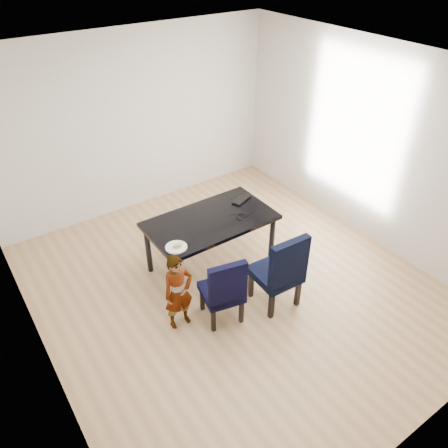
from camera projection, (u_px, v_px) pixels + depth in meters
floor at (233, 286)px, 5.55m from camera, size 4.50×5.00×0.01m
ceiling at (236, 69)px, 4.00m from camera, size 4.50×5.00×0.01m
wall_back at (136, 123)px, 6.47m from camera, size 4.50×0.01×2.70m
wall_front at (441, 346)px, 3.08m from camera, size 4.50×0.01×2.70m
wall_left at (20, 273)px, 3.72m from camera, size 0.01×5.00×2.70m
wall_right at (371, 146)px, 5.83m from camera, size 0.01×5.00×2.70m
dining_table at (211, 243)px, 5.67m from camera, size 1.60×0.90×0.75m
chair_left at (221, 287)px, 4.88m from camera, size 0.52×0.53×0.90m
chair_right at (276, 268)px, 5.05m from camera, size 0.52×0.54×1.03m
child at (178, 292)px, 4.77m from camera, size 0.35×0.24×0.96m
plate at (176, 247)px, 4.98m from camera, size 0.33×0.33×0.01m
sandwich at (178, 245)px, 4.96m from camera, size 0.13×0.07×0.05m
laptop at (239, 198)px, 5.86m from camera, size 0.38×0.31×0.03m
cable_tangle at (242, 217)px, 5.50m from camera, size 0.19×0.19×0.01m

